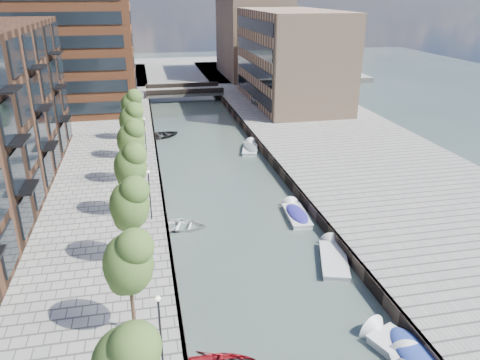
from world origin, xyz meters
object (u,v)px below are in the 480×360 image
object	(u,v)px
motorboat_4	(250,148)
tree_6	(131,104)
tree_4	(131,138)
car	(259,101)
sloop_4	(161,137)
tree_5	(131,119)
motorboat_2	(333,257)
tree_1	(128,260)
tree_3	(130,165)
motorboat_0	(408,355)
motorboat_3	(296,214)
bridge	(184,91)
sloop_3	(181,228)
tree_2	(129,202)

from	to	relation	value
motorboat_4	tree_6	bearing A→B (deg)	164.41
tree_4	car	bearing A→B (deg)	56.06
motorboat_4	sloop_4	bearing A→B (deg)	144.24
tree_5	tree_6	xyz separation A→B (m)	(0.00, 7.00, 0.00)
motorboat_2	tree_1	bearing A→B (deg)	-155.77
tree_6	car	bearing A→B (deg)	37.08
tree_3	motorboat_0	size ratio (longest dim) A/B	1.00
car	motorboat_3	bearing A→B (deg)	-105.15
tree_3	sloop_4	distance (m)	25.36
bridge	car	bearing A→B (deg)	-47.20
sloop_4	tree_1	bearing A→B (deg)	154.45
motorboat_2	motorboat_3	bearing A→B (deg)	93.93
tree_5	sloop_3	world-z (taller)	tree_5
sloop_3	motorboat_4	distance (m)	20.85
bridge	tree_1	size ratio (longest dim) A/B	2.18
tree_2	motorboat_3	size ratio (longest dim) A/B	1.23
tree_2	motorboat_0	size ratio (longest dim) A/B	1.00
tree_4	motorboat_3	world-z (taller)	tree_4
motorboat_0	car	xyz separation A→B (m)	(5.46, 53.32, 1.50)
bridge	car	distance (m)	15.70
tree_4	motorboat_4	world-z (taller)	tree_4
tree_1	sloop_4	xyz separation A→B (m)	(3.28, 38.58, -5.31)
motorboat_3	motorboat_4	bearing A→B (deg)	89.19
tree_6	motorboat_0	xyz separation A→B (m)	(13.71, -38.84, -5.08)
sloop_4	motorboat_0	world-z (taller)	motorboat_0
tree_2	sloop_4	bearing A→B (deg)	84.06
tree_4	motorboat_2	world-z (taller)	tree_4
sloop_3	tree_4	bearing A→B (deg)	38.45
tree_1	tree_5	xyz separation A→B (m)	(0.00, 28.00, 0.00)
tree_2	tree_6	size ratio (longest dim) A/B	1.00
sloop_3	motorboat_2	size ratio (longest dim) A/B	0.78
tree_1	motorboat_2	world-z (taller)	tree_1
tree_5	motorboat_4	bearing A→B (deg)	13.54
tree_3	motorboat_3	xyz separation A→B (m)	(13.21, -0.83, -5.12)
tree_2	motorboat_3	world-z (taller)	tree_2
car	tree_5	bearing A→B (deg)	-137.58
tree_3	sloop_3	distance (m)	6.47
tree_5	tree_3	bearing A→B (deg)	-90.00
car	tree_3	bearing A→B (deg)	-124.22
bridge	sloop_4	size ratio (longest dim) A/B	2.59
motorboat_4	motorboat_2	bearing A→B (deg)	-89.48
tree_4	car	distance (m)	34.52
motorboat_0	motorboat_3	xyz separation A→B (m)	(-0.49, 17.01, -0.04)
tree_6	motorboat_0	size ratio (longest dim) A/B	1.00
motorboat_4	car	bearing A→B (deg)	72.65
motorboat_0	motorboat_4	bearing A→B (deg)	90.39
tree_1	tree_5	size ratio (longest dim) A/B	1.00
bridge	motorboat_2	bearing A→B (deg)	-84.59
sloop_3	motorboat_0	distance (m)	19.60
sloop_3	motorboat_0	world-z (taller)	motorboat_0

